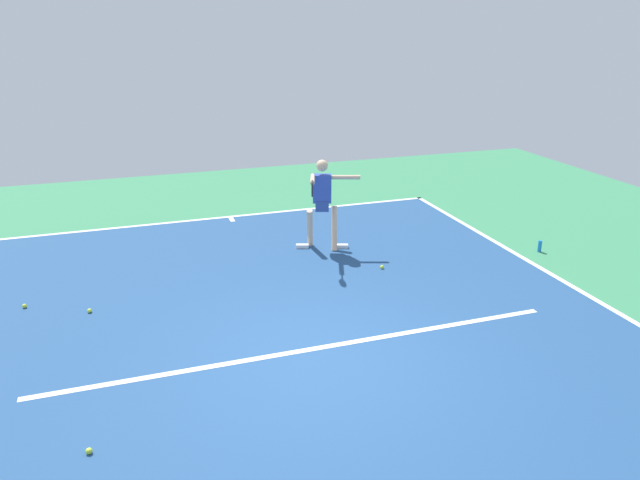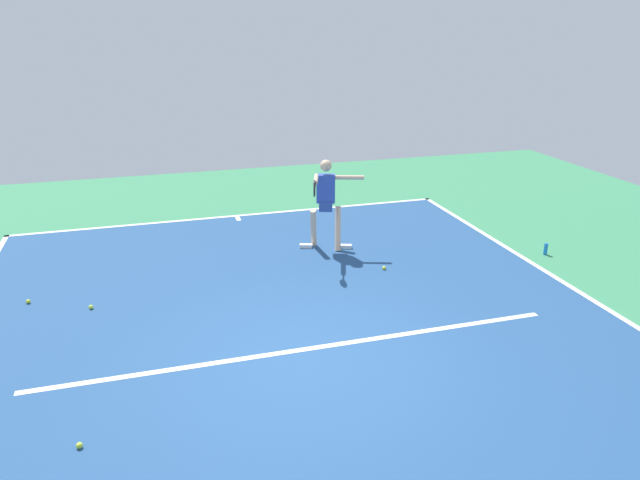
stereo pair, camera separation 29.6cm
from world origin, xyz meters
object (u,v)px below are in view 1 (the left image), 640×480
water_bottle (540,246)px  tennis_player (322,199)px  tennis_ball_near_service_line (25,306)px  tennis_ball_by_baseline (89,451)px  tennis_ball_centre_court (382,267)px  tennis_ball_by_sideline (90,311)px

water_bottle → tennis_player: bearing=-20.6°
tennis_player → tennis_ball_near_service_line: (5.07, 0.94, -0.95)m
tennis_ball_near_service_line → tennis_ball_by_baseline: same height
tennis_ball_near_service_line → tennis_ball_centre_court: (-5.75, 0.32, 0.00)m
tennis_player → tennis_ball_near_service_line: size_ratio=26.23×
tennis_ball_centre_court → tennis_ball_by_sideline: bearing=1.8°
tennis_ball_centre_court → tennis_player: bearing=-61.6°
tennis_player → tennis_ball_near_service_line: tennis_player is taller
tennis_ball_centre_court → tennis_ball_near_service_line: bearing=-3.2°
tennis_ball_by_baseline → tennis_ball_near_service_line: bearing=-74.6°
tennis_ball_near_service_line → tennis_player: bearing=-169.5°
tennis_ball_centre_court → tennis_ball_by_baseline: 5.82m
tennis_player → tennis_ball_by_baseline: 6.24m
tennis_ball_near_service_line → tennis_ball_centre_court: size_ratio=1.00×
tennis_ball_near_service_line → water_bottle: size_ratio=0.30×
tennis_ball_by_sideline → water_bottle: size_ratio=0.30×
tennis_ball_by_sideline → tennis_ball_centre_court: 4.81m
water_bottle → tennis_ball_by_baseline: bearing=22.3°
tennis_player → tennis_ball_by_sideline: size_ratio=26.23×
tennis_ball_centre_court → tennis_ball_by_baseline: (4.72, 3.41, 0.00)m
tennis_ball_by_baseline → water_bottle: size_ratio=0.30×
tennis_ball_near_service_line → tennis_ball_by_baseline: bearing=105.4°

